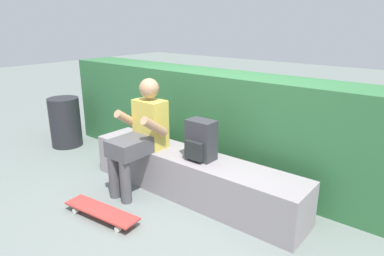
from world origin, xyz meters
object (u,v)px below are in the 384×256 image
at_px(backpack_on_bench, 201,141).
at_px(trash_bin, 65,122).
at_px(person_skater, 141,132).
at_px(skateboard_near_person, 101,211).
at_px(bench_main, 191,175).

relative_size(backpack_on_bench, trash_bin, 0.56).
xyz_separation_m(person_skater, backpack_on_bench, (0.63, 0.21, -0.01)).
distance_m(backpack_on_bench, trash_bin, 2.52).
bearing_deg(skateboard_near_person, person_skater, 101.96).
xyz_separation_m(bench_main, skateboard_near_person, (-0.36, -0.88, -0.15)).
relative_size(skateboard_near_person, backpack_on_bench, 2.04).
bearing_deg(backpack_on_bench, bench_main, 175.88).
distance_m(skateboard_near_person, trash_bin, 2.21).
height_order(bench_main, trash_bin, trash_bin).
height_order(skateboard_near_person, trash_bin, trash_bin).
bearing_deg(skateboard_near_person, trash_bin, 156.03).
distance_m(bench_main, backpack_on_bench, 0.44).
bearing_deg(backpack_on_bench, person_skater, -161.97).
height_order(skateboard_near_person, backpack_on_bench, backpack_on_bench).
height_order(bench_main, person_skater, person_skater).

